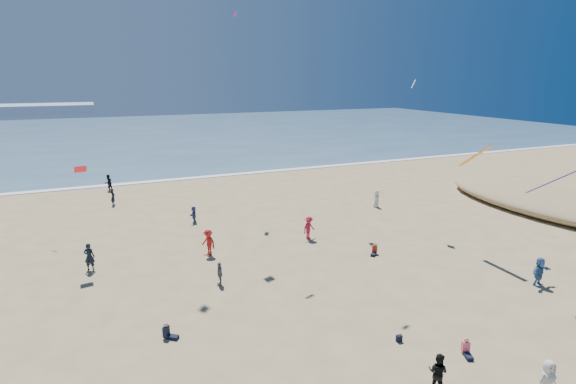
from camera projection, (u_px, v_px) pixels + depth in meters
name	position (u px, v px, depth m)	size (l,w,h in m)	color
ocean	(124.00, 135.00, 99.57)	(220.00, 100.00, 0.06)	#476B84
surf_line	(153.00, 181.00, 55.15)	(220.00, 1.20, 0.08)	white
standing_flyers	(271.00, 242.00, 32.44)	(27.64, 44.07, 1.92)	#B11B19
seated_group	(283.00, 318.00, 23.20)	(25.86, 20.78, 0.84)	silver
navy_bag	(399.00, 338.00, 21.80)	(0.28, 0.18, 0.34)	black
kites_aloft	(360.00, 55.00, 26.53)	(36.84, 43.08, 28.38)	silver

